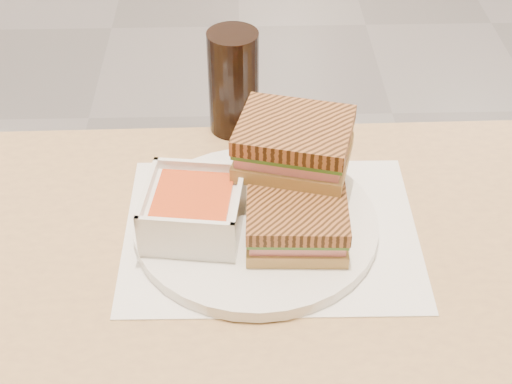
{
  "coord_description": "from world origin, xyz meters",
  "views": [
    {
      "loc": [
        -0.01,
        -2.68,
        1.38
      ],
      "look_at": [
        0.01,
        -2.0,
        0.82
      ],
      "focal_mm": 52.53,
      "sensor_mm": 36.0,
      "label": 1
    }
  ],
  "objects_px": {
    "main_table": "(233,368)",
    "plate": "(256,225)",
    "panini_lower": "(297,224)",
    "cola_glass": "(234,82)",
    "soup_bowl": "(194,211)"
  },
  "relations": [
    {
      "from": "main_table",
      "to": "panini_lower",
      "type": "xyz_separation_m",
      "value": [
        0.08,
        0.09,
        0.16
      ]
    },
    {
      "from": "cola_glass",
      "to": "soup_bowl",
      "type": "bearing_deg",
      "value": -101.77
    },
    {
      "from": "soup_bowl",
      "to": "cola_glass",
      "type": "bearing_deg",
      "value": 78.23
    },
    {
      "from": "panini_lower",
      "to": "cola_glass",
      "type": "bearing_deg",
      "value": 105.37
    },
    {
      "from": "main_table",
      "to": "plate",
      "type": "height_order",
      "value": "plate"
    },
    {
      "from": "soup_bowl",
      "to": "panini_lower",
      "type": "height_order",
      "value": "soup_bowl"
    },
    {
      "from": "plate",
      "to": "panini_lower",
      "type": "bearing_deg",
      "value": -38.32
    },
    {
      "from": "plate",
      "to": "cola_glass",
      "type": "bearing_deg",
      "value": 96.46
    },
    {
      "from": "soup_bowl",
      "to": "main_table",
      "type": "bearing_deg",
      "value": -68.96
    },
    {
      "from": "main_table",
      "to": "plate",
      "type": "bearing_deg",
      "value": 75.34
    },
    {
      "from": "main_table",
      "to": "cola_glass",
      "type": "relative_size",
      "value": 7.85
    },
    {
      "from": "plate",
      "to": "soup_bowl",
      "type": "relative_size",
      "value": 2.36
    },
    {
      "from": "main_table",
      "to": "cola_glass",
      "type": "bearing_deg",
      "value": 88.92
    },
    {
      "from": "plate",
      "to": "panini_lower",
      "type": "relative_size",
      "value": 2.49
    },
    {
      "from": "main_table",
      "to": "panini_lower",
      "type": "bearing_deg",
      "value": 47.49
    }
  ]
}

